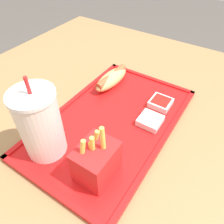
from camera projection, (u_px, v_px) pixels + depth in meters
name	position (u px, v px, depth m)	size (l,w,h in m)	color
dining_table	(112.00, 194.00, 0.82)	(1.11, 1.12, 0.74)	olive
food_tray	(112.00, 122.00, 0.56)	(0.46, 0.28, 0.01)	red
soda_cup	(40.00, 124.00, 0.44)	(0.09, 0.09, 0.19)	silver
hot_dog_far	(111.00, 78.00, 0.66)	(0.14, 0.06, 0.04)	tan
fries_carton	(96.00, 161.00, 0.42)	(0.08, 0.07, 0.13)	red
sauce_cup_mayo	(150.00, 120.00, 0.55)	(0.06, 0.06, 0.02)	silver
sauce_cup_ketchup	(161.00, 103.00, 0.60)	(0.06, 0.06, 0.02)	silver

